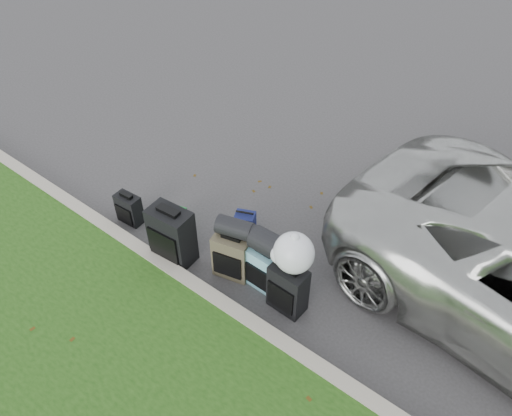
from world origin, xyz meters
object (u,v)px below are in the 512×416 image
Objects in this scene: tote_navy at (245,222)px; suitcase_small_black at (129,209)px; suitcase_large_black_left at (172,235)px; suitcase_teal at (264,269)px; suitcase_olive at (233,255)px; tote_green at (176,218)px; suitcase_large_black_right at (288,289)px.

suitcase_small_black is at bearing -173.03° from tote_navy.
suitcase_teal is (1.21, 0.35, -0.11)m from suitcase_large_black_left.
suitcase_teal is at bearing -3.78° from suitcase_olive.
tote_green is at bearing 25.45° from suitcase_small_black.
suitcase_small_black is 2.22m from suitcase_teal.
suitcase_large_black_right is at bearing -54.36° from tote_navy.
suitcase_small_black is 2.64m from suitcase_large_black_right.
suitcase_large_black_right is 2.24× the size of tote_navy.
suitcase_olive is at bearing 14.30° from suitcase_large_black_left.
suitcase_small_black is at bearing 170.92° from suitcase_olive.
suitcase_large_black_left is 1.27m from suitcase_teal.
suitcase_large_black_right reaches higher than suitcase_olive.
suitcase_large_black_left reaches higher than suitcase_small_black.
suitcase_large_black_left is at bearing -137.46° from tote_navy.
tote_navy is at bearing 143.65° from suitcase_teal.
tote_navy is (-1.22, 0.71, -0.18)m from suitcase_large_black_right.
suitcase_teal is 1.02m from tote_navy.
suitcase_olive is 2.15× the size of tote_green.
suitcase_teal is 0.88× the size of suitcase_large_black_right.
suitcase_large_black_left is at bearing -10.48° from suitcase_small_black.
suitcase_large_black_right is 2.06m from tote_green.
suitcase_large_black_left is 0.65m from tote_green.
tote_navy is (0.82, 0.52, 0.00)m from tote_green.
suitcase_olive is 0.44m from suitcase_teal.
tote_green and tote_navy have the same top height.
tote_navy is (-0.80, 0.62, -0.14)m from suitcase_teal.
suitcase_olive is 1.08× the size of suitcase_teal.
tote_green is (-1.19, 0.17, -0.17)m from suitcase_olive.
tote_green is at bearing -171.78° from tote_navy.
suitcase_large_black_left is 1.38× the size of suitcase_teal.
suitcase_small_black is 0.68m from tote_green.
tote_green is (0.58, 0.33, -0.08)m from suitcase_small_black.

